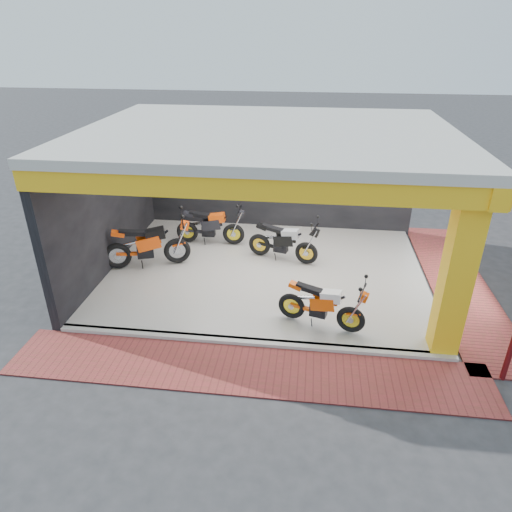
# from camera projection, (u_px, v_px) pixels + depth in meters

# --- Properties ---
(ground) EXTENTS (80.00, 80.00, 0.00)m
(ground) POSITION_uv_depth(u_px,v_px,m) (257.00, 316.00, 10.11)
(ground) COLOR #2D2D30
(ground) RESTS_ON ground
(showroom_floor) EXTENTS (8.00, 6.00, 0.10)m
(showroom_floor) POSITION_uv_depth(u_px,v_px,m) (266.00, 271.00, 11.86)
(showroom_floor) COLOR silver
(showroom_floor) RESTS_ON ground
(showroom_ceiling) EXTENTS (8.40, 6.40, 0.20)m
(showroom_ceiling) POSITION_uv_depth(u_px,v_px,m) (268.00, 133.00, 10.27)
(showroom_ceiling) COLOR beige
(showroom_ceiling) RESTS_ON corner_column
(back_wall) EXTENTS (8.20, 0.20, 3.50)m
(back_wall) POSITION_uv_depth(u_px,v_px,m) (277.00, 174.00, 13.85)
(back_wall) COLOR black
(back_wall) RESTS_ON ground
(left_wall) EXTENTS (0.20, 6.20, 3.50)m
(left_wall) POSITION_uv_depth(u_px,v_px,m) (106.00, 203.00, 11.55)
(left_wall) COLOR black
(left_wall) RESTS_ON ground
(corner_column) EXTENTS (0.50, 0.50, 3.50)m
(corner_column) POSITION_uv_depth(u_px,v_px,m) (457.00, 273.00, 8.25)
(corner_column) COLOR yellow
(corner_column) RESTS_ON ground
(header_beam_front) EXTENTS (8.40, 0.30, 0.40)m
(header_beam_front) POSITION_uv_depth(u_px,v_px,m) (250.00, 187.00, 7.75)
(header_beam_front) COLOR yellow
(header_beam_front) RESTS_ON corner_column
(header_beam_right) EXTENTS (0.30, 6.40, 0.40)m
(header_beam_right) POSITION_uv_depth(u_px,v_px,m) (449.00, 152.00, 9.97)
(header_beam_right) COLOR yellow
(header_beam_right) RESTS_ON corner_column
(floor_kerb) EXTENTS (8.00, 0.20, 0.10)m
(floor_kerb) POSITION_uv_depth(u_px,v_px,m) (251.00, 342.00, 9.18)
(floor_kerb) COLOR silver
(floor_kerb) RESTS_ON ground
(paver_front) EXTENTS (9.00, 1.40, 0.03)m
(paver_front) POSITION_uv_depth(u_px,v_px,m) (245.00, 369.00, 8.51)
(paver_front) COLOR #973231
(paver_front) RESTS_ON ground
(paver_right) EXTENTS (1.40, 7.00, 0.03)m
(paver_right) POSITION_uv_depth(u_px,v_px,m) (458.00, 284.00, 11.35)
(paver_right) COLOR #973231
(paver_right) RESTS_ON ground
(moto_hero) EXTENTS (2.09, 1.25, 1.20)m
(moto_hero) POSITION_uv_depth(u_px,v_px,m) (352.00, 308.00, 9.14)
(moto_hero) COLOR #F1500A
(moto_hero) RESTS_ON showroom_floor
(moto_row_a) EXTENTS (2.19, 1.30, 1.26)m
(moto_row_a) POSITION_uv_depth(u_px,v_px,m) (307.00, 243.00, 11.83)
(moto_row_a) COLOR black
(moto_row_a) RESTS_ON showroom_floor
(moto_row_b) EXTENTS (2.50, 1.57, 1.43)m
(moto_row_b) POSITION_uv_depth(u_px,v_px,m) (176.00, 239.00, 11.84)
(moto_row_b) COLOR #FC4C0A
(moto_row_b) RESTS_ON showroom_floor
(moto_row_c) EXTENTS (2.10, 0.79, 1.28)m
(moto_row_c) POSITION_uv_depth(u_px,v_px,m) (233.00, 224.00, 12.92)
(moto_row_c) COLOR black
(moto_row_c) RESTS_ON showroom_floor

